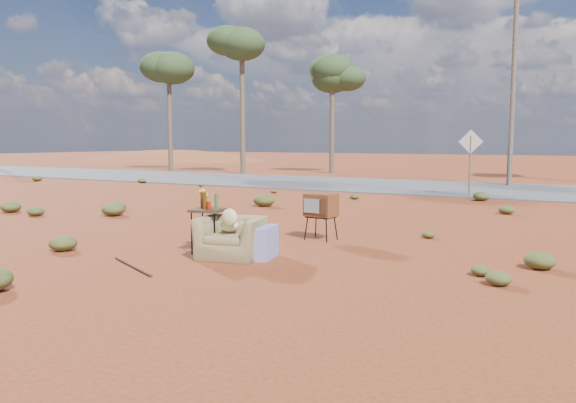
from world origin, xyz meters
The scene contains 13 objects.
ground centered at (0.00, 0.00, 0.00)m, with size 140.00×140.00×0.00m, color brown.
highway centered at (0.00, 15.00, 0.02)m, with size 140.00×7.00×0.04m, color #565659.
dirt_mound centered at (-30.00, 34.00, 0.00)m, with size 26.00×18.00×2.00m, color brown.
armchair centered at (0.24, 0.36, 0.40)m, with size 1.24×0.97×0.86m.
tv_unit centered at (0.72, 2.43, 0.64)m, with size 0.57×0.49×0.86m.
side_table centered at (-0.40, 0.46, 0.75)m, with size 0.60×0.60×1.02m.
rusty_bar centered at (-0.68, -0.97, 0.02)m, with size 0.04×0.04×1.44m, color #491F13.
road_sign centered at (1.50, 12.00, 1.50)m, with size 0.78×0.06×2.19m.
eucalyptus_far_left centered at (-18.00, 20.00, 5.94)m, with size 3.20×3.20×7.10m.
eucalyptus_left centered at (-12.00, 19.00, 6.92)m, with size 3.20×3.20×8.10m.
eucalyptus_near_left centered at (-8.00, 22.00, 5.45)m, with size 3.20×3.20×6.60m.
utility_pole_center centered at (2.00, 17.50, 4.15)m, with size 1.40×0.20×8.00m.
scrub_patch centered at (-0.82, 4.41, 0.14)m, with size 17.49×8.07×0.33m.
Camera 1 is at (5.16, -6.86, 1.83)m, focal length 35.00 mm.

